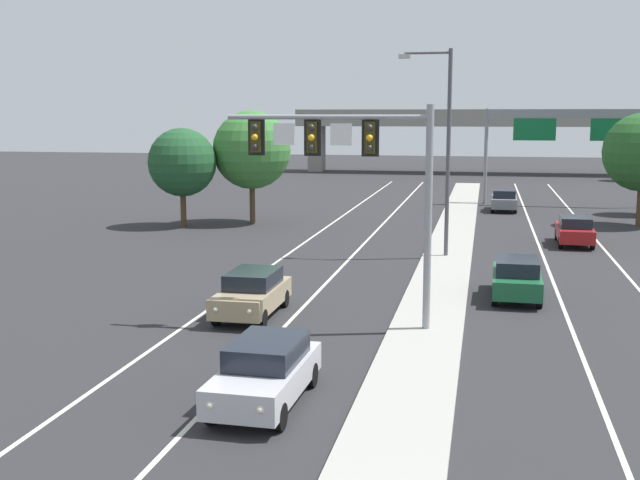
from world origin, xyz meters
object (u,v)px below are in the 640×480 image
tree_far_left_c (252,150)px  tree_far_left_b (182,162)px  car_receding_grey (504,200)px  street_lamp_median (444,140)px  car_receding_green (517,277)px  tree_far_right_a (634,152)px  car_oncoming_tan (252,293)px  car_receding_red (575,230)px  overhead_signal_mast (356,163)px  highway_sign_gantry (573,126)px  car_oncoming_silver (265,371)px

tree_far_left_c → tree_far_left_b: size_ratio=1.17×
car_receding_grey → tree_far_left_c: size_ratio=0.61×
street_lamp_median → car_receding_green: size_ratio=2.23×
tree_far_left_c → tree_far_left_b: tree_far_left_c is taller
tree_far_right_a → car_receding_grey: bearing=-114.8°
car_oncoming_tan → tree_far_right_a: tree_far_right_a is taller
tree_far_left_c → car_receding_red: bearing=-14.1°
street_lamp_median → tree_far_left_c: (-12.82, 10.48, -1.02)m
car_receding_green → street_lamp_median: bearing=112.0°
car_oncoming_tan → car_receding_green: size_ratio=1.00×
street_lamp_median → car_oncoming_tan: (-5.90, -12.92, -4.97)m
car_receding_red → tree_far_right_a: tree_far_right_a is taller
overhead_signal_mast → car_oncoming_tan: overhead_signal_mast is taller
car_receding_green → tree_far_left_b: 26.06m
car_receding_green → car_receding_grey: (0.09, 29.05, 0.00)m
tree_far_right_a → highway_sign_gantry: bearing=-109.0°
street_lamp_median → car_receding_grey: street_lamp_median is taller
street_lamp_median → tree_far_left_c: size_ratio=1.37×
tree_far_left_b → car_oncoming_silver: bearing=-65.2°
car_oncoming_silver → tree_far_left_c: bearing=107.0°
car_receding_grey → tree_far_left_b: size_ratio=0.72×
overhead_signal_mast → car_oncoming_silver: bearing=-98.0°
car_receding_green → tree_far_right_a: tree_far_right_a is taller
car_receding_red → tree_far_right_a: bearing=76.9°
car_oncoming_silver → tree_far_left_c: (-9.73, 31.73, 3.95)m
overhead_signal_mast → car_oncoming_silver: size_ratio=1.60×
car_oncoming_tan → car_receding_red: (12.77, 18.45, 0.00)m
car_receding_green → tree_far_left_c: bearing=130.8°
tree_far_left_c → tree_far_left_b: 4.57m
car_receding_grey → tree_far_left_b: (-20.09, -12.66, 3.24)m
street_lamp_median → tree_far_left_b: (-16.67, 8.12, -1.73)m
overhead_signal_mast → tree_far_left_b: bearing=123.5°
car_receding_red → street_lamp_median: bearing=-141.1°
car_oncoming_silver → car_receding_green: (6.42, 12.99, 0.00)m
tree_far_left_b → street_lamp_median: bearing=-26.0°
car_oncoming_silver → car_receding_green: bearing=63.7°
street_lamp_median → overhead_signal_mast: bearing=-98.4°
car_oncoming_tan → highway_sign_gantry: (14.39, 38.11, 5.34)m
car_oncoming_silver → tree_far_right_a: 75.43m
overhead_signal_mast → tree_far_left_b: 26.52m
street_lamp_median → car_receding_green: 10.20m
car_oncoming_silver → car_receding_green: same height
car_receding_grey → tree_far_left_b: bearing=-147.8°
car_receding_red → car_oncoming_tan: bearing=-124.7°
car_receding_green → tree_far_right_a: (14.15, 59.54, 2.31)m
car_oncoming_tan → highway_sign_gantry: bearing=69.3°
overhead_signal_mast → street_lamp_median: (2.06, 13.96, 0.32)m
street_lamp_median → tree_far_left_b: size_ratio=1.61×
car_receding_red → tree_far_left_c: bearing=165.9°
car_receding_grey → highway_sign_gantry: 8.58m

